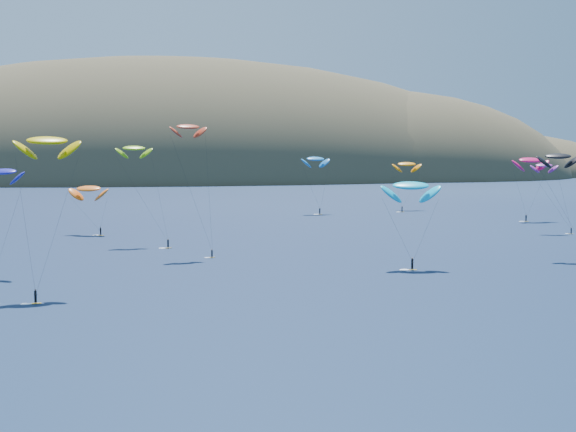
# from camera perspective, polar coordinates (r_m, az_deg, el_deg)

# --- Properties ---
(ground) EXTENTS (2800.00, 2800.00, 0.00)m
(ground) POSITION_cam_1_polar(r_m,az_deg,el_deg) (76.32, 13.82, -11.56)
(ground) COLOR black
(ground) RESTS_ON ground
(island) EXTENTS (730.00, 300.00, 210.00)m
(island) POSITION_cam_1_polar(r_m,az_deg,el_deg) (632.71, -6.27, 1.73)
(island) COLOR #3D3526
(island) RESTS_ON ground
(kitesurfer_1) EXTENTS (11.29, 9.84, 14.45)m
(kitesurfer_1) POSITION_cam_1_polar(r_m,az_deg,el_deg) (209.74, -13.99, 1.90)
(kitesurfer_1) COLOR yellow
(kitesurfer_1) RESTS_ON ground
(kitesurfer_2) EXTENTS (9.77, 12.83, 25.22)m
(kitesurfer_2) POSITION_cam_1_polar(r_m,az_deg,el_deg) (124.46, -16.76, 5.14)
(kitesurfer_2) COLOR yellow
(kitesurfer_2) RESTS_ON ground
(kitesurfer_3) EXTENTS (11.40, 12.21, 23.95)m
(kitesurfer_3) POSITION_cam_1_polar(r_m,az_deg,el_deg) (184.58, -10.89, 4.74)
(kitesurfer_3) COLOR yellow
(kitesurfer_3) RESTS_ON ground
(kitesurfer_4) EXTENTS (10.57, 9.18, 21.24)m
(kitesurfer_4) POSITION_cam_1_polar(r_m,az_deg,el_deg) (271.95, 1.96, 4.08)
(kitesurfer_4) COLOR yellow
(kitesurfer_4) RESTS_ON ground
(kitesurfer_5) EXTENTS (11.03, 8.08, 17.71)m
(kitesurfer_5) POSITION_cam_1_polar(r_m,az_deg,el_deg) (147.36, 8.72, 2.14)
(kitesurfer_5) COLOR yellow
(kitesurfer_5) RESTS_ON ground
(kitesurfer_6) EXTENTS (8.89, 9.13, 19.28)m
(kitesurfer_6) POSITION_cam_1_polar(r_m,az_deg,el_deg) (218.40, 17.75, 3.44)
(kitesurfer_6) COLOR yellow
(kitesurfer_6) RESTS_ON ground
(kitesurfer_7) EXTENTS (8.54, 14.32, 22.28)m
(kitesurfer_7) POSITION_cam_1_polar(r_m,az_deg,el_deg) (167.23, 18.66, 4.04)
(kitesurfer_7) COLOR yellow
(kitesurfer_7) RESTS_ON ground
(kitesurfer_8) EXTENTS (11.49, 6.96, 21.51)m
(kitesurfer_8) POSITION_cam_1_polar(r_m,az_deg,el_deg) (254.59, 16.85, 3.82)
(kitesurfer_8) COLOR yellow
(kitesurfer_8) RESTS_ON ground
(kitesurfer_9) EXTENTS (8.59, 8.16, 28.06)m
(kitesurfer_9) POSITION_cam_1_polar(r_m,az_deg,el_deg) (163.41, -7.12, 6.30)
(kitesurfer_9) COLOR yellow
(kitesurfer_9) RESTS_ON ground
(kitesurfer_10) EXTENTS (8.10, 13.18, 19.65)m
(kitesurfer_10) POSITION_cam_1_polar(r_m,az_deg,el_deg) (145.58, -19.58, 2.97)
(kitesurfer_10) COLOR yellow
(kitesurfer_10) RESTS_ON ground
(kitesurfer_11) EXTENTS (12.30, 15.25, 19.24)m
(kitesurfer_11) POSITION_cam_1_polar(r_m,az_deg,el_deg) (292.72, 8.44, 3.67)
(kitesurfer_11) COLOR yellow
(kitesurfer_11) RESTS_ON ground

